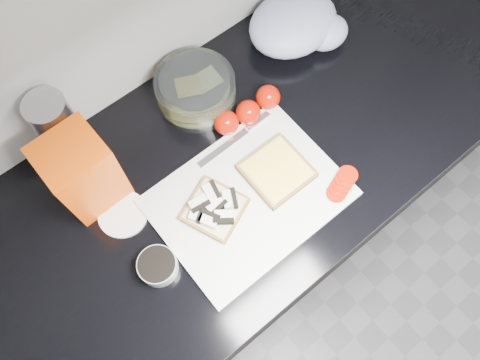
% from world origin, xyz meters
% --- Properties ---
extents(base_cabinet, '(3.50, 0.60, 0.86)m').
position_xyz_m(base_cabinet, '(0.00, 1.20, 0.43)').
color(base_cabinet, black).
rests_on(base_cabinet, ground).
extents(countertop, '(3.50, 0.64, 0.04)m').
position_xyz_m(countertop, '(0.00, 1.20, 0.88)').
color(countertop, black).
rests_on(countertop, base_cabinet).
extents(cutting_board, '(0.40, 0.30, 0.01)m').
position_xyz_m(cutting_board, '(0.01, 1.11, 0.91)').
color(cutting_board, silver).
rests_on(cutting_board, countertop).
extents(bread_left, '(0.15, 0.15, 0.04)m').
position_xyz_m(bread_left, '(-0.06, 1.13, 0.92)').
color(bread_left, beige).
rests_on(bread_left, cutting_board).
extents(bread_right, '(0.14, 0.14, 0.02)m').
position_xyz_m(bread_right, '(0.10, 1.11, 0.92)').
color(bread_right, beige).
rests_on(bread_right, cutting_board).
extents(tomato_slices, '(0.10, 0.07, 0.02)m').
position_xyz_m(tomato_slices, '(0.19, 1.00, 0.92)').
color(tomato_slices, '#AD1304').
rests_on(tomato_slices, cutting_board).
extents(knife, '(0.21, 0.02, 0.01)m').
position_xyz_m(knife, '(0.10, 1.23, 0.92)').
color(knife, '#B8B8BC').
rests_on(knife, cutting_board).
extents(seed_tub, '(0.08, 0.08, 0.04)m').
position_xyz_m(seed_tub, '(-0.23, 1.10, 0.92)').
color(seed_tub, '#ACB1B2').
rests_on(seed_tub, countertop).
extents(tub_lid, '(0.11, 0.11, 0.01)m').
position_xyz_m(tub_lid, '(-0.22, 1.25, 0.90)').
color(tub_lid, white).
rests_on(tub_lid, countertop).
extents(glass_bowl, '(0.19, 0.19, 0.08)m').
position_xyz_m(glass_bowl, '(0.08, 1.38, 0.94)').
color(glass_bowl, silver).
rests_on(glass_bowl, countertop).
extents(bread_bag, '(0.13, 0.12, 0.20)m').
position_xyz_m(bread_bag, '(-0.23, 1.33, 1.00)').
color(bread_bag, '#F44704').
rests_on(bread_bag, countertop).
extents(steel_canister, '(0.08, 0.08, 0.20)m').
position_xyz_m(steel_canister, '(-0.22, 1.44, 1.00)').
color(steel_canister, '#BABABF').
rests_on(steel_canister, countertop).
extents(grocery_bag, '(0.24, 0.21, 0.10)m').
position_xyz_m(grocery_bag, '(0.39, 1.37, 0.95)').
color(grocery_bag, '#A2ACC8').
rests_on(grocery_bag, countertop).
extents(whole_tomatoes, '(0.18, 0.07, 0.06)m').
position_xyz_m(whole_tomatoes, '(0.14, 1.27, 0.93)').
color(whole_tomatoes, '#AD1304').
rests_on(whole_tomatoes, countertop).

